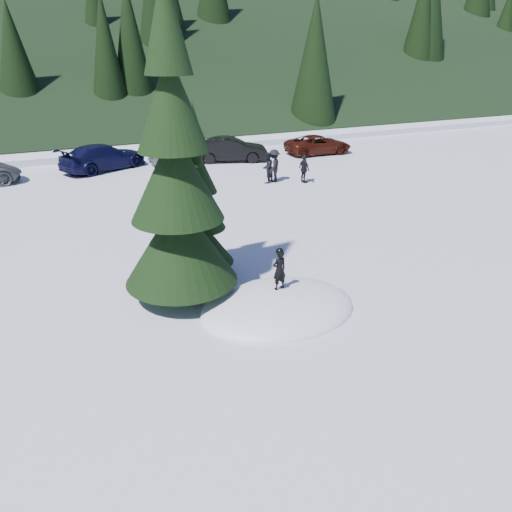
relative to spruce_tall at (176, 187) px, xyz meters
name	(u,v)px	position (x,y,z in m)	size (l,w,h in m)	color
ground	(278,309)	(2.20, -1.80, -3.32)	(200.00, 200.00, 0.00)	white
snow_mound	(278,309)	(2.20, -1.80, -3.32)	(4.48, 3.52, 0.96)	white
spruce_tall	(176,187)	(0.00, 0.00, 0.00)	(3.20, 3.20, 8.60)	black
spruce_short	(197,211)	(1.00, 1.40, -1.22)	(2.20, 2.20, 5.37)	black
child_skier	(279,270)	(2.35, -1.55, -2.26)	(0.43, 0.28, 1.17)	black
adult_0	(267,168)	(8.03, 10.77, -2.51)	(0.79, 0.62, 1.63)	black
adult_1	(304,169)	(9.81, 9.93, -2.57)	(0.88, 0.37, 1.51)	black
adult_2	(274,166)	(8.47, 10.82, -2.45)	(1.12, 0.64, 1.74)	black
car_3	(103,157)	(0.65, 17.56, -2.57)	(2.11, 5.19, 1.51)	black
car_4	(179,154)	(5.10, 17.20, -2.70)	(1.46, 3.63, 1.24)	gray
car_5	(231,149)	(8.32, 16.51, -2.57)	(1.59, 4.56, 1.50)	black
car_6	(318,145)	(14.53, 16.19, -2.69)	(2.09, 4.53, 1.26)	#3E130B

